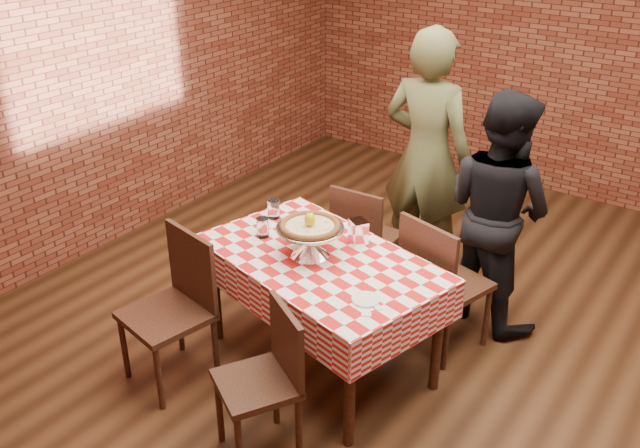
# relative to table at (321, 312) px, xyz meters

# --- Properties ---
(ground) EXTENTS (6.00, 6.00, 0.00)m
(ground) POSITION_rel_table_xyz_m (0.41, 0.43, -0.38)
(ground) COLOR black
(ground) RESTS_ON ground
(back_wall) EXTENTS (5.50, 0.00, 5.50)m
(back_wall) POSITION_rel_table_xyz_m (0.41, 3.43, 1.08)
(back_wall) COLOR maroon
(back_wall) RESTS_ON ground
(table) EXTENTS (1.59, 1.17, 0.75)m
(table) POSITION_rel_table_xyz_m (0.00, 0.00, 0.00)
(table) COLOR #46291B
(table) RESTS_ON ground
(tablecloth) EXTENTS (1.63, 1.21, 0.25)m
(tablecloth) POSITION_rel_table_xyz_m (-0.00, 0.00, 0.26)
(tablecloth) COLOR red
(tablecloth) RESTS_ON table
(pizza_stand) EXTENTS (0.45, 0.45, 0.18)m
(pizza_stand) POSITION_rel_table_xyz_m (-0.06, -0.01, 0.47)
(pizza_stand) COLOR silver
(pizza_stand) RESTS_ON tablecloth
(pizza) EXTENTS (0.39, 0.39, 0.03)m
(pizza) POSITION_rel_table_xyz_m (-0.06, -0.01, 0.57)
(pizza) COLOR beige
(pizza) RESTS_ON pizza_stand
(lemon) EXTENTS (0.07, 0.07, 0.08)m
(lemon) POSITION_rel_table_xyz_m (-0.06, -0.01, 0.62)
(lemon) COLOR yellow
(lemon) RESTS_ON pizza
(water_glass_left) EXTENTS (0.09, 0.09, 0.12)m
(water_glass_left) POSITION_rel_table_xyz_m (-0.44, 0.00, 0.44)
(water_glass_left) COLOR white
(water_glass_left) RESTS_ON tablecloth
(water_glass_right) EXTENTS (0.09, 0.09, 0.12)m
(water_glass_right) POSITION_rel_table_xyz_m (-0.54, 0.24, 0.44)
(water_glass_right) COLOR white
(water_glass_right) RESTS_ON tablecloth
(side_plate) EXTENTS (0.18, 0.18, 0.01)m
(side_plate) POSITION_rel_table_xyz_m (0.46, -0.24, 0.39)
(side_plate) COLOR white
(side_plate) RESTS_ON tablecloth
(sweetener_packet_a) EXTENTS (0.06, 0.05, 0.00)m
(sweetener_packet_a) POSITION_rel_table_xyz_m (0.53, -0.35, 0.39)
(sweetener_packet_a) COLOR white
(sweetener_packet_a) RESTS_ON tablecloth
(sweetener_packet_b) EXTENTS (0.06, 0.05, 0.00)m
(sweetener_packet_b) POSITION_rel_table_xyz_m (0.54, -0.26, 0.39)
(sweetener_packet_b) COLOR white
(sweetener_packet_b) RESTS_ON tablecloth
(condiment_caddy) EXTENTS (0.14, 0.13, 0.15)m
(condiment_caddy) POSITION_rel_table_xyz_m (0.09, 0.26, 0.46)
(condiment_caddy) COLOR silver
(condiment_caddy) RESTS_ON tablecloth
(chair_near_left) EXTENTS (0.53, 0.53, 0.93)m
(chair_near_left) POSITION_rel_table_xyz_m (-0.65, -0.65, 0.09)
(chair_near_left) COLOR #46291B
(chair_near_left) RESTS_ON ground
(chair_near_right) EXTENTS (0.52, 0.52, 0.86)m
(chair_near_right) POSITION_rel_table_xyz_m (0.17, -0.81, 0.05)
(chair_near_right) COLOR #46291B
(chair_near_right) RESTS_ON ground
(chair_far_left) EXTENTS (0.42, 0.42, 0.88)m
(chair_far_left) POSITION_rel_table_xyz_m (-0.19, 0.85, 0.06)
(chair_far_left) COLOR #46291B
(chair_far_left) RESTS_ON ground
(chair_far_right) EXTENTS (0.55, 0.55, 0.93)m
(chair_far_right) POSITION_rel_table_xyz_m (0.53, 0.62, 0.09)
(chair_far_right) COLOR #46291B
(chair_far_right) RESTS_ON ground
(diner_olive) EXTENTS (0.68, 0.45, 1.86)m
(diner_olive) POSITION_rel_table_xyz_m (-0.04, 1.38, 0.56)
(diner_olive) COLOR #4E522E
(diner_olive) RESTS_ON ground
(diner_black) EXTENTS (0.93, 0.83, 1.60)m
(diner_black) POSITION_rel_table_xyz_m (0.63, 1.10, 0.43)
(diner_black) COLOR black
(diner_black) RESTS_ON ground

